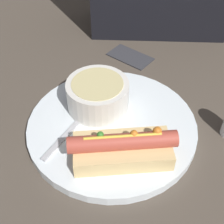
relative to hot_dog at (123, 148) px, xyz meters
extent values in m
plane|color=#4C4238|center=(-0.02, 0.07, -0.04)|extent=(4.00, 4.00, 0.00)
cylinder|color=white|center=(-0.02, 0.07, -0.03)|extent=(0.30, 0.30, 0.02)
cube|color=#E5C17F|center=(0.00, 0.00, -0.01)|extent=(0.16, 0.09, 0.03)
cylinder|color=#B24738|center=(0.00, 0.00, 0.01)|extent=(0.17, 0.05, 0.03)
sphere|color=orange|center=(0.05, 0.01, 0.03)|extent=(0.01, 0.01, 0.01)
sphere|color=orange|center=(0.02, 0.01, 0.03)|extent=(0.01, 0.01, 0.01)
sphere|color=#387A28|center=(-0.03, 0.00, 0.03)|extent=(0.01, 0.01, 0.01)
cylinder|color=gold|center=(0.00, 0.00, 0.03)|extent=(0.12, 0.02, 0.01)
cylinder|color=silver|center=(-0.05, 0.12, 0.01)|extent=(0.11, 0.11, 0.05)
cylinder|color=#D1C184|center=(-0.05, 0.12, 0.03)|extent=(0.09, 0.09, 0.01)
cube|color=#B7B7BC|center=(-0.10, 0.04, -0.02)|extent=(0.07, 0.11, 0.00)
ellipsoid|color=#B7B7BC|center=(-0.06, 0.11, -0.02)|extent=(0.03, 0.04, 0.01)
cube|color=#333338|center=(0.01, 0.30, -0.04)|extent=(0.11, 0.10, 0.01)
camera|label=1|loc=(0.00, -0.31, 0.38)|focal=50.00mm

